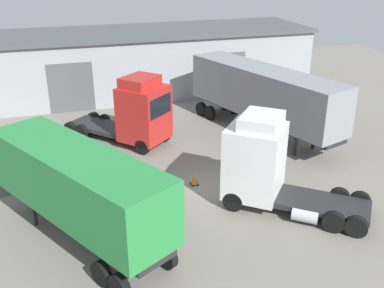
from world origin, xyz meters
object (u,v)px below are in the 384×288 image
object	(u,v)px
tractor_unit_white	(264,164)
container_trailer_yellow	(263,93)
container_trailer_green	(78,186)
oil_drum	(114,167)
tractor_unit_red	(138,113)
traffic_cone	(194,180)

from	to	relation	value
tractor_unit_white	container_trailer_yellow	world-z (taller)	tractor_unit_white
container_trailer_green	oil_drum	world-z (taller)	container_trailer_green
container_trailer_green	tractor_unit_white	bearing A→B (deg)	-116.27
container_trailer_yellow	oil_drum	size ratio (longest dim) A/B	13.38
container_trailer_green	tractor_unit_red	xyz separation A→B (m)	(4.04, 9.12, -0.52)
tractor_unit_white	tractor_unit_red	world-z (taller)	tractor_unit_white
tractor_unit_red	oil_drum	size ratio (longest dim) A/B	7.51
container_trailer_green	oil_drum	distance (m)	6.12
tractor_unit_white	tractor_unit_red	xyz separation A→B (m)	(-4.13, 8.63, -0.06)
container_trailer_green	container_trailer_yellow	distance (m)	14.65
tractor_unit_red	traffic_cone	world-z (taller)	tractor_unit_red
oil_drum	traffic_cone	world-z (taller)	oil_drum
container_trailer_green	traffic_cone	bearing A→B (deg)	-90.67
container_trailer_yellow	oil_drum	distance (m)	10.61
container_trailer_yellow	oil_drum	world-z (taller)	container_trailer_yellow
tractor_unit_red	container_trailer_yellow	xyz separation A→B (m)	(7.85, -0.57, 0.69)
traffic_cone	oil_drum	bearing A→B (deg)	148.97
tractor_unit_red	container_trailer_yellow	bearing A→B (deg)	43.10
traffic_cone	container_trailer_green	bearing A→B (deg)	-150.99
tractor_unit_white	oil_drum	size ratio (longest dim) A/B	7.37
container_trailer_green	container_trailer_yellow	world-z (taller)	container_trailer_yellow
oil_drum	tractor_unit_white	bearing A→B (deg)	-38.59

